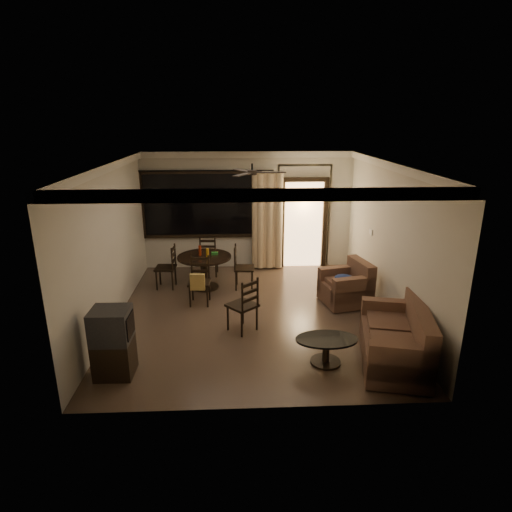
{
  "coord_description": "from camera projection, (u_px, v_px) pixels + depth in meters",
  "views": [
    {
      "loc": [
        -0.28,
        -7.34,
        3.53
      ],
      "look_at": [
        0.08,
        0.2,
        1.09
      ],
      "focal_mm": 30.0,
      "sensor_mm": 36.0,
      "label": 1
    }
  ],
  "objects": [
    {
      "name": "dining_table",
      "position": [
        205.0,
        263.0,
        9.17
      ],
      "size": [
        1.15,
        1.15,
        0.94
      ],
      "rotation": [
        0.0,
        0.0,
        -0.06
      ],
      "color": "black",
      "rests_on": "ground"
    },
    {
      "name": "dining_chair_east",
      "position": [
        244.0,
        275.0,
        9.25
      ],
      "size": [
        0.44,
        0.44,
        0.95
      ],
      "rotation": [
        0.0,
        0.0,
        1.51
      ],
      "color": "black",
      "rests_on": "ground"
    },
    {
      "name": "side_chair",
      "position": [
        243.0,
        315.0,
        7.37
      ],
      "size": [
        0.62,
        0.62,
        0.99
      ],
      "rotation": [
        0.0,
        0.0,
        3.87
      ],
      "color": "black",
      "rests_on": "ground"
    },
    {
      "name": "tv_cabinet",
      "position": [
        113.0,
        343.0,
        6.03
      ],
      "size": [
        0.55,
        0.49,
        1.02
      ],
      "rotation": [
        0.0,
        0.0,
        -0.01
      ],
      "color": "black",
      "rests_on": "ground"
    },
    {
      "name": "room_shell",
      "position": [
        276.0,
        201.0,
        9.22
      ],
      "size": [
        5.5,
        6.7,
        5.5
      ],
      "color": "beige",
      "rests_on": "ground"
    },
    {
      "name": "ground",
      "position": [
        253.0,
        314.0,
        8.08
      ],
      "size": [
        5.5,
        5.5,
        0.0
      ],
      "primitive_type": "plane",
      "color": "#7F6651",
      "rests_on": "ground"
    },
    {
      "name": "dining_chair_north",
      "position": [
        209.0,
        264.0,
        10.01
      ],
      "size": [
        0.44,
        0.44,
        0.95
      ],
      "rotation": [
        0.0,
        0.0,
        3.08
      ],
      "color": "black",
      "rests_on": "ground"
    },
    {
      "name": "coffee_table",
      "position": [
        326.0,
        347.0,
        6.39
      ],
      "size": [
        0.93,
        0.56,
        0.41
      ],
      "rotation": [
        0.0,
        0.0,
        0.29
      ],
      "color": "black",
      "rests_on": "ground"
    },
    {
      "name": "armchair",
      "position": [
        348.0,
        287.0,
        8.46
      ],
      "size": [
        1.0,
        1.0,
        0.85
      ],
      "rotation": [
        0.0,
        0.0,
        0.22
      ],
      "color": "#44281F",
      "rests_on": "ground"
    },
    {
      "name": "dining_chair_south",
      "position": [
        200.0,
        289.0,
        8.44
      ],
      "size": [
        0.44,
        0.5,
        0.95
      ],
      "rotation": [
        0.0,
        0.0,
        -0.06
      ],
      "color": "black",
      "rests_on": "ground"
    },
    {
      "name": "dining_chair_west",
      "position": [
        167.0,
        275.0,
        9.27
      ],
      "size": [
        0.44,
        0.44,
        0.95
      ],
      "rotation": [
        0.0,
        0.0,
        -1.63
      ],
      "color": "black",
      "rests_on": "ground"
    },
    {
      "name": "sofa",
      "position": [
        398.0,
        341.0,
        6.38
      ],
      "size": [
        1.24,
        1.82,
        0.89
      ],
      "rotation": [
        0.0,
        0.0,
        -0.23
      ],
      "color": "#44281F",
      "rests_on": "ground"
    }
  ]
}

